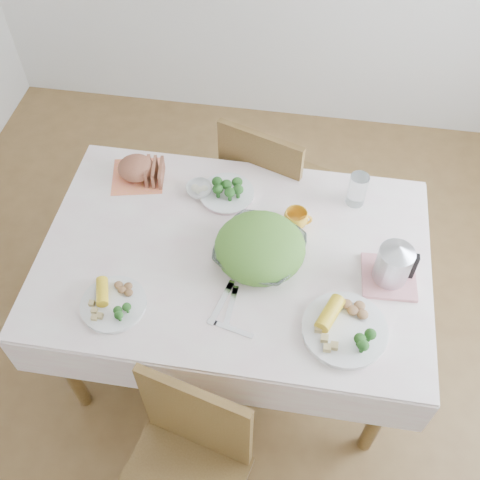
# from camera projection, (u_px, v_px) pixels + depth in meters

# --- Properties ---
(floor) EXTENTS (3.60, 3.60, 0.00)m
(floor) POSITION_uv_depth(u_px,v_px,m) (235.00, 344.00, 2.77)
(floor) COLOR brown
(floor) RESTS_ON ground
(dining_table) EXTENTS (1.40, 0.90, 0.75)m
(dining_table) POSITION_uv_depth(u_px,v_px,m) (235.00, 305.00, 2.48)
(dining_table) COLOR brown
(dining_table) RESTS_ON floor
(tablecloth) EXTENTS (1.50, 1.00, 0.01)m
(tablecloth) POSITION_uv_depth(u_px,v_px,m) (234.00, 253.00, 2.18)
(tablecloth) COLOR white
(tablecloth) RESTS_ON dining_table
(chair_far) EXTENTS (0.54, 0.54, 0.93)m
(chair_far) POSITION_uv_depth(u_px,v_px,m) (275.00, 183.00, 2.81)
(chair_far) COLOR brown
(chair_far) RESTS_ON floor
(salad_bowl) EXTENTS (0.41, 0.41, 0.08)m
(salad_bowl) POSITION_uv_depth(u_px,v_px,m) (260.00, 251.00, 2.13)
(salad_bowl) COLOR white
(salad_bowl) RESTS_ON tablecloth
(dinner_plate_left) EXTENTS (0.25, 0.25, 0.02)m
(dinner_plate_left) POSITION_uv_depth(u_px,v_px,m) (114.00, 304.00, 2.02)
(dinner_plate_left) COLOR white
(dinner_plate_left) RESTS_ON tablecloth
(dinner_plate_right) EXTENTS (0.43, 0.43, 0.03)m
(dinner_plate_right) POSITION_uv_depth(u_px,v_px,m) (344.00, 330.00, 1.95)
(dinner_plate_right) COLOR white
(dinner_plate_right) RESTS_ON tablecloth
(broccoli_plate) EXTENTS (0.26, 0.26, 0.02)m
(broccoli_plate) POSITION_uv_depth(u_px,v_px,m) (227.00, 194.00, 2.35)
(broccoli_plate) COLOR beige
(broccoli_plate) RESTS_ON tablecloth
(napkin) EXTENTS (0.26, 0.26, 0.00)m
(napkin) POSITION_uv_depth(u_px,v_px,m) (138.00, 176.00, 2.42)
(napkin) COLOR #FF8556
(napkin) RESTS_ON tablecloth
(bread_loaf) EXTENTS (0.18, 0.17, 0.09)m
(bread_loaf) POSITION_uv_depth(u_px,v_px,m) (136.00, 167.00, 2.38)
(bread_loaf) COLOR brown
(bread_loaf) RESTS_ON napkin
(fruit_bowl) EXTENTS (0.13, 0.13, 0.03)m
(fruit_bowl) POSITION_uv_depth(u_px,v_px,m) (199.00, 190.00, 2.35)
(fruit_bowl) COLOR white
(fruit_bowl) RESTS_ON tablecloth
(yellow_mug) EXTENTS (0.12, 0.12, 0.08)m
(yellow_mug) POSITION_uv_depth(u_px,v_px,m) (296.00, 219.00, 2.23)
(yellow_mug) COLOR #F5AB26
(yellow_mug) RESTS_ON tablecloth
(glass_tumbler) EXTENTS (0.09, 0.09, 0.15)m
(glass_tumbler) POSITION_uv_depth(u_px,v_px,m) (357.00, 191.00, 2.28)
(glass_tumbler) COLOR white
(glass_tumbler) RESTS_ON tablecloth
(pink_tray) EXTENTS (0.21, 0.21, 0.02)m
(pink_tray) POSITION_uv_depth(u_px,v_px,m) (389.00, 277.00, 2.09)
(pink_tray) COLOR pink
(pink_tray) RESTS_ON tablecloth
(electric_kettle) EXTENTS (0.13, 0.13, 0.18)m
(electric_kettle) POSITION_uv_depth(u_px,v_px,m) (395.00, 259.00, 2.00)
(electric_kettle) COLOR #B2B5BA
(electric_kettle) RESTS_ON pink_tray
(fork_left) EXTENTS (0.03, 0.17, 0.00)m
(fork_left) POSITION_uv_depth(u_px,v_px,m) (230.00, 308.00, 2.02)
(fork_left) COLOR silver
(fork_left) RESTS_ON tablecloth
(fork_right) EXTENTS (0.07, 0.19, 0.00)m
(fork_right) POSITION_uv_depth(u_px,v_px,m) (221.00, 303.00, 2.03)
(fork_right) COLOR silver
(fork_right) RESTS_ON tablecloth
(knife) EXTENTS (0.16, 0.06, 0.00)m
(knife) POSITION_uv_depth(u_px,v_px,m) (231.00, 329.00, 1.97)
(knife) COLOR silver
(knife) RESTS_ON tablecloth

